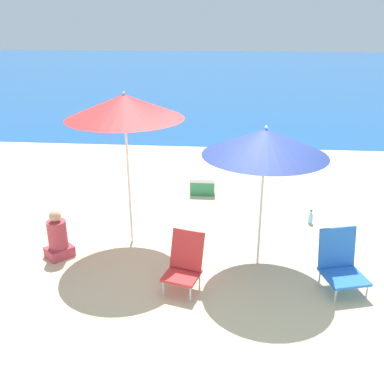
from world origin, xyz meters
TOP-DOWN VIEW (x-y plane):
  - ground_plane at (0.00, 0.00)m, footprint 60.00×60.00m
  - sea_water at (0.00, 26.21)m, footprint 60.00×40.00m
  - beach_umbrella_red at (-1.93, 0.52)m, footprint 1.75×1.75m
  - beach_umbrella_navy at (0.08, 0.04)m, footprint 1.71×1.71m
  - beach_chair_blue at (1.13, -0.47)m, footprint 0.66×0.69m
  - beach_chair_red at (-0.93, -0.69)m, footprint 0.56×0.61m
  - person_seated_near at (-2.93, -0.06)m, footprint 0.48×0.49m
  - water_bottle at (1.08, 1.45)m, footprint 0.09×0.09m
  - cooler_box at (-0.93, 2.67)m, footprint 0.51×0.28m

SIDE VIEW (x-z plane):
  - ground_plane at x=0.00m, z-range 0.00..0.00m
  - sea_water at x=0.00m, z-range 0.00..0.01m
  - water_bottle at x=1.08m, z-range -0.03..0.23m
  - cooler_box at x=-0.93m, z-range 0.00..0.36m
  - person_seated_near at x=-2.93m, z-range -0.07..0.70m
  - beach_chair_blue at x=1.13m, z-range -0.03..0.77m
  - beach_chair_red at x=-0.93m, z-range 0.00..0.78m
  - beach_umbrella_navy at x=0.08m, z-range 0.81..2.89m
  - beach_umbrella_red at x=-1.93m, z-range 0.99..3.41m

